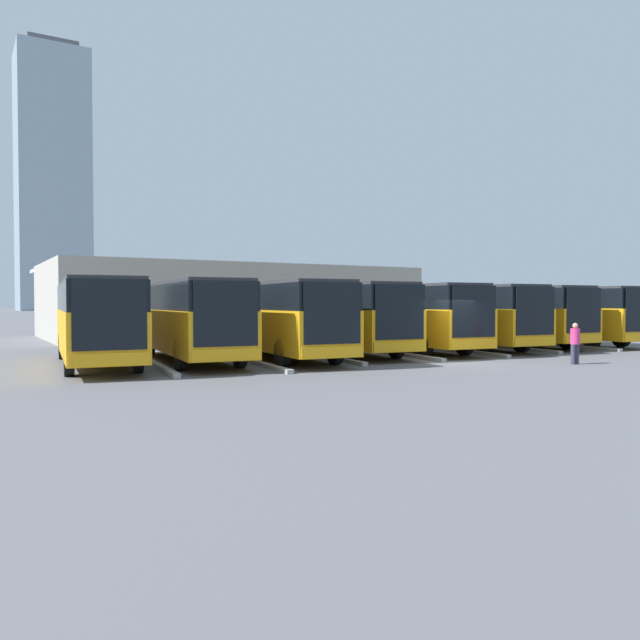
# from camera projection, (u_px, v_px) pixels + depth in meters

# --- Properties ---
(ground_plane) EXTENTS (600.00, 600.00, 0.00)m
(ground_plane) POSITION_uv_depth(u_px,v_px,m) (454.00, 362.00, 24.99)
(ground_plane) COLOR #5B5B60
(bus_0) EXTENTS (3.56, 11.02, 3.22)m
(bus_0) POSITION_uv_depth(u_px,v_px,m) (559.00, 313.00, 35.83)
(bus_0) COLOR orange
(bus_0) RESTS_ON ground_plane
(curb_divider_0) EXTENTS (1.03, 7.62, 0.15)m
(curb_divider_0) POSITION_uv_depth(u_px,v_px,m) (561.00, 345.00, 33.59)
(curb_divider_0) COLOR #9E9E99
(curb_divider_0) RESTS_ON ground_plane
(bus_1) EXTENTS (3.56, 11.02, 3.22)m
(bus_1) POSITION_uv_depth(u_px,v_px,m) (507.00, 313.00, 34.50)
(bus_1) COLOR orange
(bus_1) RESTS_ON ground_plane
(curb_divider_1) EXTENTS (1.03, 7.62, 0.15)m
(curb_divider_1) POSITION_uv_depth(u_px,v_px,m) (505.00, 347.00, 32.26)
(curb_divider_1) COLOR #9E9E99
(curb_divider_1) RESTS_ON ground_plane
(bus_2) EXTENTS (3.56, 11.02, 3.22)m
(bus_2) POSITION_uv_depth(u_px,v_px,m) (460.00, 314.00, 32.46)
(bus_2) COLOR orange
(bus_2) RESTS_ON ground_plane
(curb_divider_2) EXTENTS (1.03, 7.62, 0.15)m
(curb_divider_2) POSITION_uv_depth(u_px,v_px,m) (455.00, 350.00, 30.22)
(curb_divider_2) COLOR #9E9E99
(curb_divider_2) RESTS_ON ground_plane
(bus_3) EXTENTS (3.56, 11.02, 3.22)m
(bus_3) POSITION_uv_depth(u_px,v_px,m) (405.00, 315.00, 30.67)
(bus_3) COLOR orange
(bus_3) RESTS_ON ground_plane
(curb_divider_3) EXTENTS (1.03, 7.62, 0.15)m
(curb_divider_3) POSITION_uv_depth(u_px,v_px,m) (395.00, 353.00, 28.42)
(curb_divider_3) COLOR #9E9E99
(curb_divider_3) RESTS_ON ground_plane
(bus_4) EXTENTS (3.56, 11.02, 3.22)m
(bus_4) POSITION_uv_depth(u_px,v_px,m) (339.00, 315.00, 29.07)
(bus_4) COLOR orange
(bus_4) RESTS_ON ground_plane
(curb_divider_4) EXTENTS (1.03, 7.62, 0.15)m
(curb_divider_4) POSITION_uv_depth(u_px,v_px,m) (323.00, 356.00, 26.83)
(curb_divider_4) COLOR #9E9E99
(curb_divider_4) RESTS_ON ground_plane
(bus_5) EXTENTS (3.56, 11.02, 3.22)m
(bus_5) POSITION_uv_depth(u_px,v_px,m) (278.00, 316.00, 26.44)
(bus_5) COLOR orange
(bus_5) RESTS_ON ground_plane
(curb_divider_5) EXTENTS (1.03, 7.62, 0.15)m
(curb_divider_5) POSITION_uv_depth(u_px,v_px,m) (255.00, 362.00, 24.20)
(curb_divider_5) COLOR #9E9E99
(curb_divider_5) RESTS_ON ground_plane
(bus_6) EXTENTS (3.56, 11.02, 3.22)m
(bus_6) POSITION_uv_depth(u_px,v_px,m) (190.00, 317.00, 25.25)
(bus_6) COLOR orange
(bus_6) RESTS_ON ground_plane
(curb_divider_6) EXTENTS (1.03, 7.62, 0.15)m
(curb_divider_6) POSITION_uv_depth(u_px,v_px,m) (157.00, 365.00, 23.01)
(curb_divider_6) COLOR #9E9E99
(curb_divider_6) RESTS_ON ground_plane
(bus_7) EXTENTS (3.56, 11.02, 3.22)m
(bus_7) POSITION_uv_depth(u_px,v_px,m) (96.00, 318.00, 23.59)
(bus_7) COLOR orange
(bus_7) RESTS_ON ground_plane
(pedestrian) EXTENTS (0.38, 0.37, 1.60)m
(pedestrian) POSITION_uv_depth(u_px,v_px,m) (575.00, 342.00, 24.09)
(pedestrian) COLOR #38384C
(pedestrian) RESTS_ON ground_plane
(station_building) EXTENTS (25.05, 15.69, 4.97)m
(station_building) POSITION_uv_depth(u_px,v_px,m) (231.00, 301.00, 45.51)
(station_building) COLOR #A8A399
(station_building) RESTS_ON ground_plane
(office_tower) EXTENTS (20.37, 20.37, 81.38)m
(office_tower) POSITION_uv_depth(u_px,v_px,m) (52.00, 180.00, 192.07)
(office_tower) COLOR #93A8B7
(office_tower) RESTS_ON ground_plane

